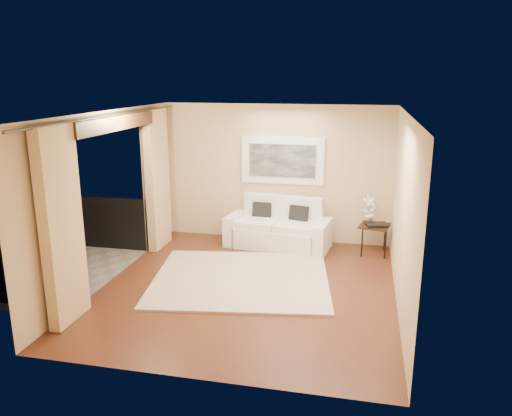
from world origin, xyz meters
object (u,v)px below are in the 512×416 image
(side_table, at_px, (374,228))
(balcony_chair_near, at_px, (25,253))
(sofa, at_px, (279,229))
(orchid, at_px, (369,209))
(bistro_table, at_px, (38,235))
(balcony_chair_far, at_px, (51,236))
(ice_bucket, at_px, (32,222))

(side_table, height_order, balcony_chair_near, balcony_chair_near)
(sofa, bearing_deg, orchid, 9.83)
(sofa, relative_size, orchid, 3.94)
(bistro_table, relative_size, balcony_chair_far, 0.73)
(balcony_chair_far, height_order, balcony_chair_near, balcony_chair_far)
(sofa, relative_size, side_table, 3.39)
(orchid, relative_size, balcony_chair_near, 0.57)
(sofa, height_order, ice_bucket, sofa)
(ice_bucket, bearing_deg, bistro_table, -36.67)
(sofa, height_order, bistro_table, sofa)
(balcony_chair_far, bearing_deg, bistro_table, 52.60)
(side_table, distance_m, balcony_chair_far, 5.75)
(side_table, relative_size, orchid, 1.16)
(side_table, relative_size, ice_bucket, 3.05)
(side_table, xyz_separation_m, bistro_table, (-5.63, -1.93, 0.08))
(sofa, relative_size, balcony_chair_near, 2.24)
(bistro_table, distance_m, ice_bucket, 0.31)
(sofa, bearing_deg, side_table, 5.34)
(side_table, bearing_deg, balcony_chair_near, -153.84)
(orchid, distance_m, balcony_chair_near, 5.95)
(ice_bucket, bearing_deg, orchid, 18.56)
(orchid, height_order, ice_bucket, orchid)
(bistro_table, bearing_deg, balcony_chair_far, 35.87)
(bistro_table, bearing_deg, balcony_chair_near, -69.12)
(balcony_chair_near, xyz_separation_m, ice_bucket, (-0.47, 0.85, 0.23))
(sofa, bearing_deg, ice_bucket, -146.84)
(bistro_table, bearing_deg, orchid, 20.53)
(side_table, distance_m, ice_bucket, 6.10)
(sofa, xyz_separation_m, balcony_chair_near, (-3.56, -2.72, 0.20))
(bistro_table, bearing_deg, ice_bucket, 143.33)
(balcony_chair_near, bearing_deg, bistro_table, 104.41)
(bistro_table, height_order, ice_bucket, ice_bucket)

